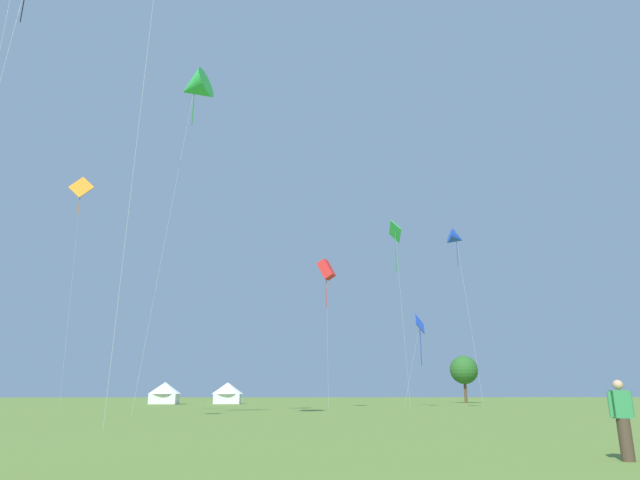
{
  "coord_description": "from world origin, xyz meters",
  "views": [
    {
      "loc": [
        -3.11,
        -5.85,
        1.44
      ],
      "look_at": [
        0.0,
        32.0,
        12.19
      ],
      "focal_mm": 30.44,
      "sensor_mm": 36.0,
      "label": 1
    }
  ],
  "objects_px": {
    "kite_green_diamond": "(395,234)",
    "kite_green_delta": "(194,87)",
    "kite_blue_delta": "(456,238)",
    "festival_tent_left": "(228,392)",
    "festival_tent_center": "(165,392)",
    "tree_distant_left": "(464,370)",
    "person_spectator": "(623,421)",
    "kite_red_box": "(326,270)",
    "kite_blue_diamond": "(420,326)",
    "kite_orange_diamond": "(81,190)"
  },
  "relations": [
    {
      "from": "kite_green_diamond",
      "to": "tree_distant_left",
      "type": "distance_m",
      "value": 36.52
    },
    {
      "from": "kite_green_delta",
      "to": "person_spectator",
      "type": "distance_m",
      "value": 35.7
    },
    {
      "from": "kite_red_box",
      "to": "kite_orange_diamond",
      "type": "xyz_separation_m",
      "value": [
        -26.04,
        -0.2,
        8.12
      ]
    },
    {
      "from": "person_spectator",
      "to": "tree_distant_left",
      "type": "height_order",
      "value": "tree_distant_left"
    },
    {
      "from": "kite_orange_diamond",
      "to": "festival_tent_center",
      "type": "bearing_deg",
      "value": 76.76
    },
    {
      "from": "kite_blue_diamond",
      "to": "tree_distant_left",
      "type": "relative_size",
      "value": 1.42
    },
    {
      "from": "festival_tent_center",
      "to": "kite_blue_delta",
      "type": "bearing_deg",
      "value": -39.95
    },
    {
      "from": "kite_blue_delta",
      "to": "festival_tent_left",
      "type": "height_order",
      "value": "kite_blue_delta"
    },
    {
      "from": "kite_green_delta",
      "to": "tree_distant_left",
      "type": "bearing_deg",
      "value": 53.7
    },
    {
      "from": "festival_tent_left",
      "to": "kite_blue_delta",
      "type": "bearing_deg",
      "value": -48.52
    },
    {
      "from": "kite_blue_delta",
      "to": "tree_distant_left",
      "type": "relative_size",
      "value": 2.47
    },
    {
      "from": "festival_tent_center",
      "to": "festival_tent_left",
      "type": "relative_size",
      "value": 1.01
    },
    {
      "from": "kite_red_box",
      "to": "kite_green_delta",
      "type": "xyz_separation_m",
      "value": [
        -11.6,
        -19.63,
        9.2
      ]
    },
    {
      "from": "kite_green_diamond",
      "to": "kite_red_box",
      "type": "xyz_separation_m",
      "value": [
        -7.5,
        0.2,
        -4.03
      ]
    },
    {
      "from": "person_spectator",
      "to": "festival_tent_left",
      "type": "relative_size",
      "value": 0.39
    },
    {
      "from": "kite_blue_delta",
      "to": "kite_green_diamond",
      "type": "bearing_deg",
      "value": 145.56
    },
    {
      "from": "kite_blue_diamond",
      "to": "festival_tent_left",
      "type": "height_order",
      "value": "kite_blue_diamond"
    },
    {
      "from": "kite_green_diamond",
      "to": "kite_green_delta",
      "type": "xyz_separation_m",
      "value": [
        -19.1,
        -19.43,
        5.17
      ]
    },
    {
      "from": "kite_red_box",
      "to": "festival_tent_center",
      "type": "xyz_separation_m",
      "value": [
        -20.35,
        23.97,
        -12.37
      ]
    },
    {
      "from": "kite_green_delta",
      "to": "person_spectator",
      "type": "height_order",
      "value": "kite_green_delta"
    },
    {
      "from": "kite_green_diamond",
      "to": "festival_tent_left",
      "type": "bearing_deg",
      "value": 128.49
    },
    {
      "from": "kite_blue_delta",
      "to": "kite_blue_diamond",
      "type": "height_order",
      "value": "kite_blue_delta"
    },
    {
      "from": "kite_orange_diamond",
      "to": "kite_blue_delta",
      "type": "relative_size",
      "value": 1.34
    },
    {
      "from": "festival_tent_center",
      "to": "tree_distant_left",
      "type": "bearing_deg",
      "value": 6.93
    },
    {
      "from": "kite_blue_diamond",
      "to": "kite_green_diamond",
      "type": "bearing_deg",
      "value": -125.85
    },
    {
      "from": "kite_green_delta",
      "to": "festival_tent_center",
      "type": "relative_size",
      "value": 5.45
    },
    {
      "from": "kite_green_diamond",
      "to": "festival_tent_center",
      "type": "relative_size",
      "value": 4.34
    },
    {
      "from": "person_spectator",
      "to": "kite_blue_delta",
      "type": "bearing_deg",
      "value": 75.25
    },
    {
      "from": "kite_green_diamond",
      "to": "kite_blue_diamond",
      "type": "height_order",
      "value": "kite_green_diamond"
    },
    {
      "from": "kite_green_diamond",
      "to": "kite_orange_diamond",
      "type": "height_order",
      "value": "kite_orange_diamond"
    },
    {
      "from": "kite_green_diamond",
      "to": "kite_blue_diamond",
      "type": "xyz_separation_m",
      "value": [
        3.52,
        4.88,
        -9.29
      ]
    },
    {
      "from": "kite_blue_delta",
      "to": "festival_tent_left",
      "type": "relative_size",
      "value": 3.96
    },
    {
      "from": "kite_blue_diamond",
      "to": "tree_distant_left",
      "type": "distance_m",
      "value": 28.37
    },
    {
      "from": "kite_red_box",
      "to": "festival_tent_center",
      "type": "height_order",
      "value": "kite_red_box"
    },
    {
      "from": "festival_tent_left",
      "to": "kite_green_delta",
      "type": "bearing_deg",
      "value": -89.86
    },
    {
      "from": "kite_orange_diamond",
      "to": "kite_blue_delta",
      "type": "bearing_deg",
      "value": -5.47
    },
    {
      "from": "kite_red_box",
      "to": "kite_green_diamond",
      "type": "bearing_deg",
      "value": -1.49
    },
    {
      "from": "person_spectator",
      "to": "tree_distant_left",
      "type": "xyz_separation_m",
      "value": [
        21.91,
        73.03,
        4.1
      ]
    },
    {
      "from": "kite_orange_diamond",
      "to": "kite_blue_delta",
      "type": "distance_m",
      "value": 39.56
    },
    {
      "from": "kite_orange_diamond",
      "to": "tree_distant_left",
      "type": "height_order",
      "value": "kite_orange_diamond"
    },
    {
      "from": "festival_tent_center",
      "to": "kite_blue_diamond",
      "type": "bearing_deg",
      "value": -31.57
    },
    {
      "from": "kite_green_delta",
      "to": "kite_blue_diamond",
      "type": "bearing_deg",
      "value": 47.06
    },
    {
      "from": "kite_green_delta",
      "to": "tree_distant_left",
      "type": "height_order",
      "value": "kite_green_delta"
    },
    {
      "from": "kite_red_box",
      "to": "kite_orange_diamond",
      "type": "bearing_deg",
      "value": -179.55
    },
    {
      "from": "festival_tent_left",
      "to": "tree_distant_left",
      "type": "distance_m",
      "value": 36.69
    },
    {
      "from": "kite_orange_diamond",
      "to": "kite_blue_delta",
      "type": "xyz_separation_m",
      "value": [
        39.0,
        -3.73,
        -5.46
      ]
    },
    {
      "from": "festival_tent_center",
      "to": "kite_green_diamond",
      "type": "bearing_deg",
      "value": -40.93
    },
    {
      "from": "kite_green_diamond",
      "to": "kite_blue_diamond",
      "type": "distance_m",
      "value": 11.07
    },
    {
      "from": "kite_green_delta",
      "to": "festival_tent_left",
      "type": "distance_m",
      "value": 48.65
    },
    {
      "from": "kite_orange_diamond",
      "to": "kite_blue_diamond",
      "type": "xyz_separation_m",
      "value": [
        37.07,
        4.89,
        -13.39
      ]
    }
  ]
}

